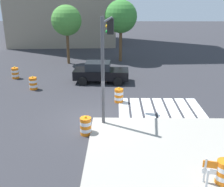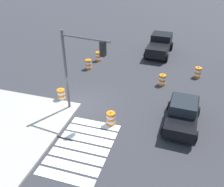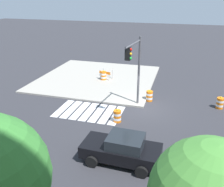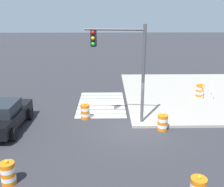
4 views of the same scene
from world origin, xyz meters
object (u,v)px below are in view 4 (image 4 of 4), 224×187
at_px(traffic_barrel_crosswalk_end, 163,122).
at_px(sports_car, 4,116).
at_px(traffic_barrel_far_curb, 85,112).
at_px(traffic_barrel_on_sidewalk, 200,90).
at_px(traffic_barrel_lane_center, 8,173).
at_px(construction_barricade, 204,90).
at_px(traffic_light_pole, 123,57).

bearing_deg(traffic_barrel_crosswalk_end, sports_car, 88.29).
height_order(traffic_barrel_far_curb, traffic_barrel_on_sidewalk, traffic_barrel_on_sidewalk).
bearing_deg(traffic_barrel_lane_center, sports_car, 21.22).
xyz_separation_m(construction_barricade, traffic_light_pole, (-4.27, 6.23, 3.19)).
bearing_deg(traffic_barrel_on_sidewalk, sports_car, 112.24).
bearing_deg(traffic_barrel_on_sidewalk, traffic_barrel_crosswalk_end, 144.52).
bearing_deg(sports_car, traffic_barrel_lane_center, -158.78).
relative_size(traffic_barrel_crosswalk_end, construction_barricade, 0.74).
distance_m(sports_car, traffic_barrel_lane_center, 5.22).
bearing_deg(traffic_barrel_crosswalk_end, construction_barricade, -37.85).
distance_m(traffic_barrel_on_sidewalk, construction_barricade, 0.30).
relative_size(traffic_barrel_on_sidewalk, construction_barricade, 0.74).
relative_size(traffic_barrel_crosswalk_end, traffic_barrel_far_curb, 1.00).
height_order(traffic_barrel_crosswalk_end, traffic_barrel_far_curb, same).
bearing_deg(traffic_barrel_on_sidewalk, traffic_barrel_lane_center, 133.15).
relative_size(sports_car, traffic_barrel_lane_center, 4.27).
distance_m(traffic_barrel_lane_center, construction_barricade, 14.65).
distance_m(traffic_barrel_crosswalk_end, traffic_barrel_on_sidewalk, 6.62).
distance_m(traffic_barrel_crosswalk_end, construction_barricade, 6.62).
xyz_separation_m(traffic_barrel_on_sidewalk, construction_barricade, (-0.16, -0.22, 0.12)).
bearing_deg(traffic_barrel_crosswalk_end, traffic_light_pole, 66.32).
bearing_deg(traffic_light_pole, traffic_barrel_on_sidewalk, -53.60).
xyz_separation_m(traffic_barrel_on_sidewalk, traffic_light_pole, (-4.43, 6.01, 3.31)).
distance_m(traffic_barrel_far_curb, traffic_barrel_lane_center, 6.74).
xyz_separation_m(traffic_barrel_crosswalk_end, construction_barricade, (5.22, -4.06, 0.27)).
bearing_deg(construction_barricade, traffic_light_pole, 124.41).
xyz_separation_m(traffic_barrel_lane_center, construction_barricade, (9.82, -10.87, 0.27)).
distance_m(traffic_barrel_crosswalk_end, traffic_barrel_lane_center, 8.22).
bearing_deg(traffic_light_pole, construction_barricade, -55.59).
bearing_deg(traffic_barrel_crosswalk_end, traffic_barrel_lane_center, 124.02).
bearing_deg(traffic_barrel_lane_center, construction_barricade, -47.90).
bearing_deg(traffic_barrel_far_curb, sports_car, 108.22).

